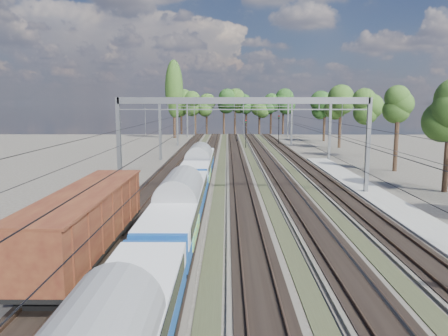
{
  "coord_description": "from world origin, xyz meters",
  "views": [
    {
      "loc": [
        -1.48,
        -10.14,
        8.42
      ],
      "look_at": [
        -1.76,
        27.92,
        2.8
      ],
      "focal_mm": 35.0,
      "sensor_mm": 36.0,
      "label": 1
    }
  ],
  "objects_px": {
    "emu_train": "(180,201)",
    "signal_far": "(279,126)",
    "freight_boxcar": "(87,219)",
    "signal_near": "(246,130)",
    "worker": "(237,139)"
  },
  "relations": [
    {
      "from": "freight_boxcar",
      "to": "signal_near",
      "type": "height_order",
      "value": "signal_near"
    },
    {
      "from": "freight_boxcar",
      "to": "signal_far",
      "type": "height_order",
      "value": "signal_far"
    },
    {
      "from": "signal_near",
      "to": "freight_boxcar",
      "type": "bearing_deg",
      "value": -116.15
    },
    {
      "from": "worker",
      "to": "signal_near",
      "type": "xyz_separation_m",
      "value": [
        1.35,
        -11.72,
        2.57
      ]
    },
    {
      "from": "freight_boxcar",
      "to": "signal_near",
      "type": "relative_size",
      "value": 2.66
    },
    {
      "from": "freight_boxcar",
      "to": "worker",
      "type": "height_order",
      "value": "freight_boxcar"
    },
    {
      "from": "emu_train",
      "to": "signal_near",
      "type": "relative_size",
      "value": 10.63
    },
    {
      "from": "freight_boxcar",
      "to": "worker",
      "type": "xyz_separation_m",
      "value": [
        9.74,
        72.25,
        -1.41
      ]
    },
    {
      "from": "emu_train",
      "to": "signal_far",
      "type": "distance_m",
      "value": 64.18
    },
    {
      "from": "freight_boxcar",
      "to": "worker",
      "type": "distance_m",
      "value": 72.92
    },
    {
      "from": "emu_train",
      "to": "signal_far",
      "type": "height_order",
      "value": "signal_far"
    },
    {
      "from": "emu_train",
      "to": "freight_boxcar",
      "type": "bearing_deg",
      "value": -136.4
    },
    {
      "from": "freight_boxcar",
      "to": "signal_far",
      "type": "xyz_separation_m",
      "value": [
        18.11,
        66.99,
        1.6
      ]
    },
    {
      "from": "freight_boxcar",
      "to": "signal_near",
      "type": "xyz_separation_m",
      "value": [
        11.08,
        60.53,
        1.16
      ]
    },
    {
      "from": "emu_train",
      "to": "freight_boxcar",
      "type": "relative_size",
      "value": 4.0
    }
  ]
}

